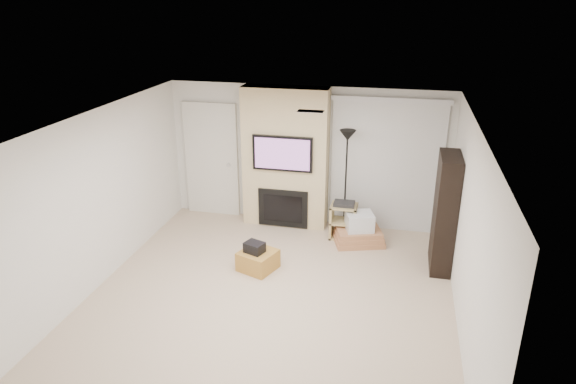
% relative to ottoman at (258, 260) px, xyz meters
% --- Properties ---
extents(floor, '(5.00, 5.50, 0.00)m').
position_rel_ottoman_xyz_m(floor, '(0.38, -0.79, -0.15)').
color(floor, '#C8AE94').
rests_on(floor, ground).
extents(ceiling, '(5.00, 5.50, 0.00)m').
position_rel_ottoman_xyz_m(ceiling, '(0.38, -0.79, 2.35)').
color(ceiling, white).
rests_on(ceiling, wall_back).
extents(wall_back, '(5.00, 0.00, 2.50)m').
position_rel_ottoman_xyz_m(wall_back, '(0.38, 1.96, 1.10)').
color(wall_back, white).
rests_on(wall_back, ground).
extents(wall_front, '(5.00, 0.00, 2.50)m').
position_rel_ottoman_xyz_m(wall_front, '(0.38, -3.54, 1.10)').
color(wall_front, white).
rests_on(wall_front, ground).
extents(wall_left, '(0.00, 5.50, 2.50)m').
position_rel_ottoman_xyz_m(wall_left, '(-2.12, -0.79, 1.10)').
color(wall_left, white).
rests_on(wall_left, ground).
extents(wall_right, '(0.00, 5.50, 2.50)m').
position_rel_ottoman_xyz_m(wall_right, '(2.88, -0.79, 1.10)').
color(wall_right, white).
rests_on(wall_right, ground).
extents(hvac_vent, '(0.35, 0.18, 0.01)m').
position_rel_ottoman_xyz_m(hvac_vent, '(0.78, 0.01, 2.35)').
color(hvac_vent, silver).
rests_on(hvac_vent, ceiling).
extents(ottoman, '(0.64, 0.64, 0.30)m').
position_rel_ottoman_xyz_m(ottoman, '(0.00, 0.00, 0.00)').
color(ottoman, '#AE7C32').
rests_on(ottoman, floor).
extents(black_bag, '(0.34, 0.31, 0.16)m').
position_rel_ottoman_xyz_m(black_bag, '(-0.04, -0.03, 0.23)').
color(black_bag, black).
rests_on(black_bag, ottoman).
extents(fireplace_wall, '(1.50, 0.47, 2.50)m').
position_rel_ottoman_xyz_m(fireplace_wall, '(0.03, 1.75, 1.09)').
color(fireplace_wall, beige).
rests_on(fireplace_wall, floor).
extents(entry_door, '(1.02, 0.11, 2.14)m').
position_rel_ottoman_xyz_m(entry_door, '(-1.42, 1.92, 0.90)').
color(entry_door, silver).
rests_on(entry_door, floor).
extents(vertical_blinds, '(1.98, 0.10, 2.37)m').
position_rel_ottoman_xyz_m(vertical_blinds, '(1.78, 1.91, 1.12)').
color(vertical_blinds, silver).
rests_on(vertical_blinds, floor).
extents(floor_lamp, '(0.28, 0.28, 1.86)m').
position_rel_ottoman_xyz_m(floor_lamp, '(1.13, 1.57, 1.32)').
color(floor_lamp, black).
rests_on(floor_lamp, floor).
extents(av_stand, '(0.45, 0.38, 0.66)m').
position_rel_ottoman_xyz_m(av_stand, '(1.14, 1.39, 0.20)').
color(av_stand, tan).
rests_on(av_stand, floor).
extents(box_stack, '(0.95, 0.82, 0.54)m').
position_rel_ottoman_xyz_m(box_stack, '(1.42, 1.24, 0.05)').
color(box_stack, '#B97B52').
rests_on(box_stack, floor).
extents(bookshelf, '(0.30, 0.80, 1.80)m').
position_rel_ottoman_xyz_m(bookshelf, '(2.72, 0.71, 0.75)').
color(bookshelf, black).
rests_on(bookshelf, floor).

